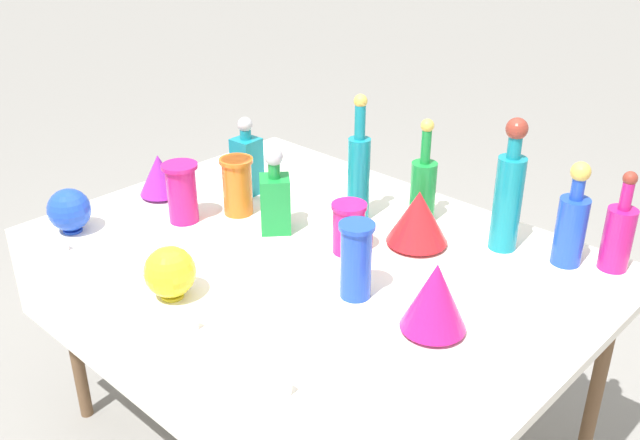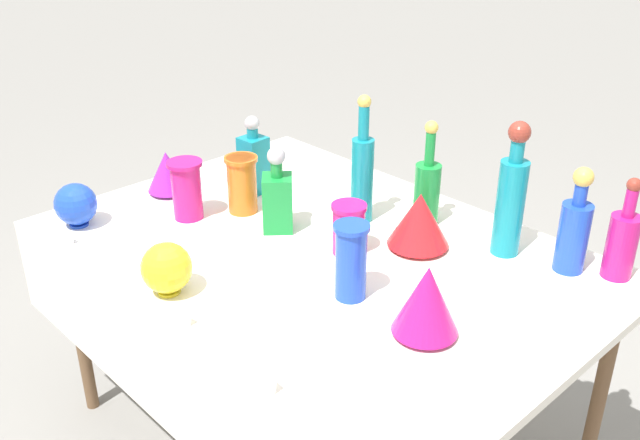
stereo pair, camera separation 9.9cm
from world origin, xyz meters
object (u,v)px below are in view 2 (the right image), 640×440
slender_vase_3 (242,183)px  slender_vase_2 (349,227)px  tall_bottle_1 (622,242)px  square_decanter_0 (278,197)px  round_bowl_0 (76,204)px  round_bowl_1 (167,268)px  tall_bottle_4 (574,230)px  square_decanter_1 (254,160)px  slender_vase_0 (187,188)px  fluted_vase_1 (419,219)px  tall_bottle_0 (427,188)px  tall_bottle_3 (511,198)px  fluted_vase_2 (167,171)px  fluted_vase_0 (427,300)px  slender_vase_1 (351,259)px  tall_bottle_2 (362,173)px

slender_vase_3 → slender_vase_2: bearing=7.0°
tall_bottle_1 → square_decanter_0: (-0.87, -0.49, 0.00)m
tall_bottle_1 → round_bowl_0: bearing=-144.6°
square_decanter_0 → round_bowl_1: size_ratio=1.89×
tall_bottle_4 → slender_vase_3: size_ratio=1.63×
tall_bottle_1 → square_decanter_1: (-1.14, -0.37, 0.01)m
slender_vase_0 → fluted_vase_1: 0.75m
tall_bottle_0 → tall_bottle_3: bearing=4.0°
square_decanter_0 → tall_bottle_3: bearing=33.7°
fluted_vase_2 → round_bowl_0: (0.02, -0.35, -0.01)m
slender_vase_0 → slender_vase_3: 0.18m
tall_bottle_3 → fluted_vase_2: tall_bottle_3 is taller
square_decanter_0 → fluted_vase_0: bearing=-9.2°
tall_bottle_4 → square_decanter_1: size_ratio=1.13×
slender_vase_0 → tall_bottle_3: bearing=33.0°
slender_vase_1 → tall_bottle_2: bearing=129.9°
tall_bottle_2 → fluted_vase_2: (-0.61, -0.33, -0.08)m
fluted_vase_0 → fluted_vase_2: bearing=179.5°
round_bowl_0 → tall_bottle_4: bearing=35.9°
square_decanter_1 → slender_vase_2: bearing=-8.0°
tall_bottle_0 → square_decanter_0: 0.47m
fluted_vase_2 → round_bowl_0: fluted_vase_2 is taller
square_decanter_1 → tall_bottle_3: bearing=17.0°
slender_vase_0 → round_bowl_1: 0.46m
tall_bottle_2 → tall_bottle_3: (0.44, 0.15, 0.01)m
tall_bottle_1 → fluted_vase_0: tall_bottle_1 is taller
tall_bottle_2 → fluted_vase_1: size_ratio=2.24×
slender_vase_0 → fluted_vase_0: bearing=3.1°
tall_bottle_0 → tall_bottle_4: tall_bottle_0 is taller
tall_bottle_4 → round_bowl_1: size_ratio=2.15×
tall_bottle_0 → tall_bottle_4: size_ratio=1.10×
fluted_vase_1 → round_bowl_1: (-0.30, -0.68, -0.02)m
slender_vase_1 → slender_vase_3: slender_vase_1 is taller
fluted_vase_1 → round_bowl_1: size_ratio=1.27×
square_decanter_0 → square_decanter_1: (-0.28, 0.12, 0.01)m
square_decanter_1 → slender_vase_3: bearing=-52.9°
tall_bottle_4 → slender_vase_2: size_ratio=2.02×
slender_vase_1 → fluted_vase_2: (-0.90, 0.02, -0.03)m
square_decanter_1 → slender_vase_1: 0.75m
tall_bottle_2 → fluted_vase_1: (0.24, -0.01, -0.07)m
tall_bottle_1 → slender_vase_3: (-1.04, -0.50, -0.01)m
tall_bottle_4 → slender_vase_3: tall_bottle_4 is taller
square_decanter_0 → slender_vase_1: 0.45m
tall_bottle_1 → slender_vase_2: bearing=-144.0°
fluted_vase_0 → tall_bottle_1: bearing=72.3°
fluted_vase_1 → round_bowl_0: bearing=-141.3°
tall_bottle_2 → fluted_vase_0: bearing=-32.5°
square_decanter_1 → fluted_vase_1: bearing=8.5°
tall_bottle_3 → tall_bottle_4: tall_bottle_3 is taller
slender_vase_3 → tall_bottle_3: bearing=27.2°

